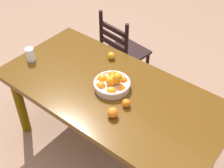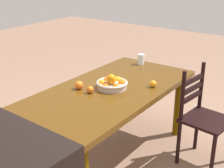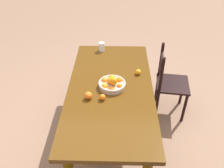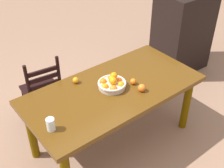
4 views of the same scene
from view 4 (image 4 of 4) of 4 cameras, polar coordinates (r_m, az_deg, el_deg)
The scene contains 9 objects.
ground_plane at distance 3.38m, azimuth 0.25°, elevation -10.75°, with size 12.00×12.00×0.00m, color #916E57.
dining_table at distance 2.95m, azimuth 0.29°, elevation -2.27°, with size 1.78×0.88×0.73m.
chair_near_window at distance 3.38m, azimuth -13.31°, elevation -1.53°, with size 0.44×0.44×0.92m.
cabinet at distance 4.44m, azimuth 13.49°, elevation 9.82°, with size 0.75×0.55×1.17m, color black.
fruit_bowl at distance 2.87m, azimuth 0.02°, elevation 0.17°, with size 0.28×0.28×0.15m.
orange_loose_0 at distance 2.97m, azimuth -7.06°, elevation 0.73°, with size 0.06×0.06×0.06m, color orange.
orange_loose_1 at distance 2.84m, azimuth 5.81°, elevation -0.75°, with size 0.08×0.08×0.08m, color orange.
orange_loose_2 at distance 2.94m, azimuth 4.14°, elevation 0.48°, with size 0.06×0.06×0.06m, color orange.
drinking_glass at distance 2.46m, azimuth -11.82°, elevation -7.68°, with size 0.07×0.07×0.11m, color silver.
Camera 4 is at (-1.46, -1.82, 2.44)m, focal length 47.11 mm.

